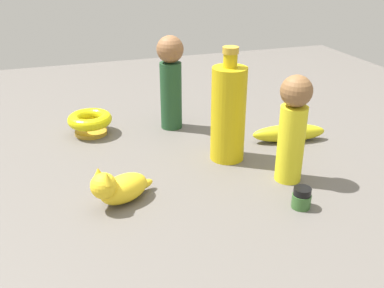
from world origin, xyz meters
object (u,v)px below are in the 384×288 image
at_px(bowl, 90,121).
at_px(bottle_tall, 228,113).
at_px(cat_figurine, 119,187).
at_px(person_figure_child, 293,127).
at_px(person_figure_adult, 171,79).
at_px(nail_polish_jar, 302,198).
at_px(banana, 289,133).

bearing_deg(bowl, bottle_tall, -40.24).
bearing_deg(bottle_tall, cat_figurine, -157.15).
xyz_separation_m(person_figure_child, bottle_tall, (-0.08, 0.13, -0.01)).
relative_size(cat_figurine, person_figure_adult, 0.53).
height_order(bottle_tall, person_figure_adult, bottle_tall).
bearing_deg(nail_polish_jar, bowl, 125.32).
bearing_deg(person_figure_adult, person_figure_child, -66.33).
distance_m(bowl, person_figure_adult, 0.24).
height_order(bowl, person_figure_child, person_figure_child).
bearing_deg(cat_figurine, banana, 18.46).
relative_size(nail_polish_jar, bottle_tall, 0.16).
xyz_separation_m(cat_figurine, bowl, (-0.01, 0.36, 0.00)).
bearing_deg(banana, nail_polish_jar, 74.17).
xyz_separation_m(nail_polish_jar, bottle_tall, (-0.05, 0.24, 0.09)).
height_order(nail_polish_jar, bottle_tall, bottle_tall).
height_order(nail_polish_jar, person_figure_child, person_figure_child).
bearing_deg(banana, person_figure_child, 69.24).
height_order(person_figure_adult, banana, person_figure_adult).
xyz_separation_m(cat_figurine, bottle_tall, (0.27, 0.11, 0.08)).
distance_m(nail_polish_jar, person_figure_adult, 0.49).
distance_m(person_figure_child, person_figure_adult, 0.39).
relative_size(nail_polish_jar, bowl, 0.36).
xyz_separation_m(person_figure_adult, banana, (0.25, -0.18, -0.11)).
bearing_deg(bowl, person_figure_adult, -5.64).
bearing_deg(person_figure_adult, banana, -35.58).
distance_m(nail_polish_jar, bowl, 0.59).
relative_size(cat_figurine, nail_polish_jar, 3.18).
bearing_deg(cat_figurine, person_figure_child, -3.19).
relative_size(person_figure_child, banana, 1.21).
height_order(cat_figurine, person_figure_child, person_figure_child).
distance_m(person_figure_child, bottle_tall, 0.16).
bearing_deg(person_figure_adult, nail_polish_jar, -74.71).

